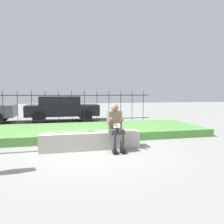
% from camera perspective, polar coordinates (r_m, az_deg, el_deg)
% --- Properties ---
extents(ground_plane, '(60.00, 60.00, 0.00)m').
position_cam_1_polar(ground_plane, '(6.35, -5.36, -9.55)').
color(ground_plane, gray).
extents(stone_bench, '(2.80, 0.51, 0.49)m').
position_cam_1_polar(stone_bench, '(6.30, -5.68, -7.65)').
color(stone_bench, '#B7B2A3').
rests_on(stone_bench, ground_plane).
extents(person_seated_reader, '(0.42, 0.73, 1.28)m').
position_cam_1_polar(person_seated_reader, '(6.06, 0.91, -3.40)').
color(person_seated_reader, black).
rests_on(person_seated_reader, ground_plane).
extents(grass_berm, '(9.21, 3.12, 0.28)m').
position_cam_1_polar(grass_berm, '(8.52, -7.54, -4.93)').
color(grass_berm, '#569342').
rests_on(grass_berm, ground_plane).
extents(iron_fence, '(7.21, 0.03, 1.70)m').
position_cam_1_polar(iron_fence, '(10.54, -8.79, 1.04)').
color(iron_fence, black).
rests_on(iron_fence, ground_plane).
extents(car_parked_center, '(4.04, 2.02, 1.42)m').
position_cam_1_polar(car_parked_center, '(12.92, -12.94, 1.07)').
color(car_parked_center, black).
rests_on(car_parked_center, ground_plane).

